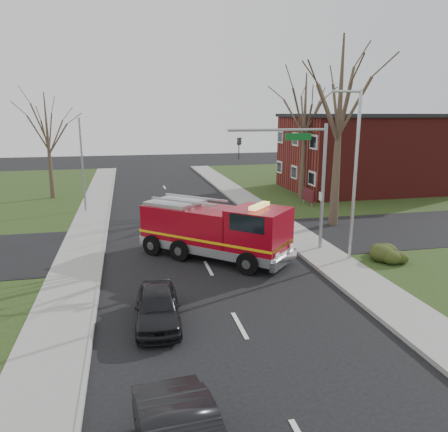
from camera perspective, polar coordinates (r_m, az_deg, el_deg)
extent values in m
plane|color=black|center=(21.29, -2.05, -6.83)|extent=(120.00, 120.00, 0.00)
cube|color=gray|center=(23.14, 13.28, -5.32)|extent=(2.40, 80.00, 0.15)
cube|color=gray|center=(21.12, -18.98, -7.54)|extent=(2.40, 80.00, 0.15)
cube|color=maroon|center=(44.10, 18.48, 7.67)|extent=(15.00, 10.00, 7.00)
cube|color=black|center=(43.93, 18.83, 12.34)|extent=(15.40, 10.40, 0.30)
cube|color=silver|center=(40.91, 9.17, 5.67)|extent=(0.12, 1.40, 1.20)
cube|color=#51121B|center=(35.71, 10.92, 2.71)|extent=(0.12, 2.00, 1.00)
cylinder|color=gray|center=(35.07, 11.41, 1.75)|extent=(0.08, 0.08, 0.90)
cylinder|color=gray|center=(36.51, 10.40, 2.24)|extent=(0.08, 0.08, 0.90)
ellipsoid|color=#2A3914|center=(23.52, 20.58, -4.24)|extent=(2.80, 2.00, 0.90)
cone|color=#3E3225|center=(28.85, 14.70, 10.25)|extent=(0.64, 0.64, 12.00)
cone|color=#3E3225|center=(37.67, 10.40, 9.95)|extent=(0.56, 0.56, 10.50)
cone|color=#3E3225|center=(40.27, -21.94, 8.35)|extent=(0.44, 0.44, 9.00)
cylinder|color=gray|center=(23.78, 12.80, 3.47)|extent=(0.18, 0.18, 6.80)
cylinder|color=gray|center=(22.47, 7.09, 11.10)|extent=(5.20, 0.14, 0.14)
cube|color=#0C591E|center=(22.88, 9.70, 10.17)|extent=(1.40, 0.06, 0.35)
imported|color=black|center=(21.90, 2.04, 10.22)|extent=(0.22, 0.18, 1.10)
cylinder|color=#B7BABF|center=(22.23, 16.73, 4.66)|extent=(0.16, 0.16, 8.40)
cylinder|color=#B7BABF|center=(21.69, 15.80, 15.40)|extent=(1.40, 0.12, 0.12)
cylinder|color=gray|center=(34.02, -18.00, 6.21)|extent=(0.14, 0.14, 7.00)
cube|color=maroon|center=(23.00, -3.90, -1.30)|extent=(5.53, 5.41, 2.08)
cube|color=maroon|center=(21.13, 4.56, -2.22)|extent=(3.65, 3.65, 2.38)
cube|color=#B7BABF|center=(22.61, -1.37, -3.76)|extent=(7.42, 7.19, 0.45)
cube|color=#E5B20C|center=(22.45, -1.38, -2.43)|extent=(7.43, 7.20, 0.12)
cube|color=black|center=(20.50, 7.34, -0.63)|extent=(1.63, 1.73, 0.84)
cube|color=#E5D866|center=(20.81, 4.63, 1.33)|extent=(1.34, 1.39, 0.18)
cylinder|color=black|center=(20.33, 3.14, -6.21)|extent=(1.03, 1.00, 1.09)
cylinder|color=black|center=(22.53, 6.19, -4.29)|extent=(1.03, 1.00, 1.09)
cylinder|color=black|center=(23.33, -9.29, -3.77)|extent=(1.03, 1.00, 1.09)
cylinder|color=black|center=(25.28, -5.56, -2.31)|extent=(1.03, 1.00, 1.09)
imported|color=black|center=(15.96, -8.67, -11.58)|extent=(1.74, 3.92, 1.31)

